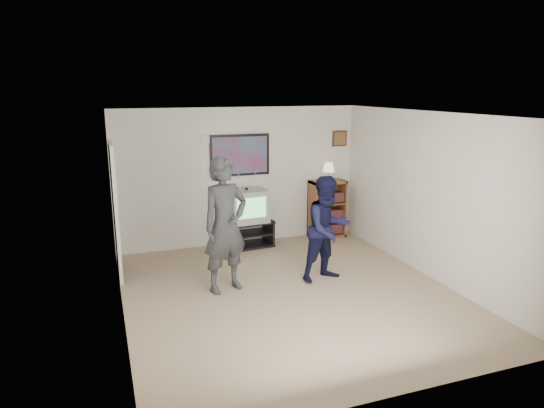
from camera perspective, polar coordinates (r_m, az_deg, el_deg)
room_shell at (r=6.86m, az=1.19°, el=0.19°), size 4.51×5.00×2.51m
media_stand at (r=8.85m, az=-3.10°, el=-3.52°), size 1.01×0.63×0.48m
crt_television at (r=8.72m, az=-2.99°, el=-0.17°), size 0.72×0.62×0.58m
bookshelf at (r=9.40m, az=6.51°, el=-0.60°), size 0.67×0.38×1.10m
table_lamp at (r=9.20m, az=6.65°, el=3.76°), size 0.23×0.23×0.36m
person_tall at (r=6.80m, az=-5.53°, el=-2.51°), size 0.81×0.66×1.92m
person_short at (r=7.24m, az=6.56°, el=-2.91°), size 0.88×0.75×1.59m
controller_left at (r=6.89m, az=-6.34°, el=-0.14°), size 0.04×0.11×0.03m
controller_right at (r=7.34m, az=5.89°, el=-0.23°), size 0.07×0.11×0.03m
poster at (r=8.77m, az=-3.79°, el=5.76°), size 1.10×0.03×0.75m
air_vent at (r=8.61m, az=-7.38°, el=7.54°), size 0.28×0.02×0.14m
small_picture at (r=9.49m, az=7.96°, el=7.65°), size 0.30×0.03×0.30m
doorway at (r=7.71m, az=-18.03°, el=-0.90°), size 0.03×0.85×2.00m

